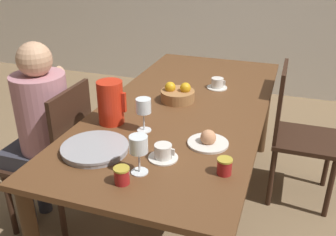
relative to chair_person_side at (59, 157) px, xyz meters
name	(u,v)px	position (x,y,z in m)	size (l,w,h in m)	color
ground_plane	(183,208)	(0.66, 0.39, -0.51)	(20.00, 20.00, 0.00)	#7F6647
dining_table	(184,118)	(0.66, 0.39, 0.18)	(0.96, 2.07, 0.78)	brown
chair_person_side	(59,157)	(0.00, 0.00, 0.00)	(0.42, 0.42, 0.95)	#331E14
chair_opposite	(295,131)	(1.33, 0.81, 0.00)	(0.42, 0.42, 0.95)	#331E14
person_seated	(40,124)	(-0.09, -0.01, 0.21)	(0.39, 0.41, 1.20)	#33333D
red_pitcher	(111,102)	(0.36, 0.03, 0.39)	(0.16, 0.14, 0.24)	red
wine_glass_water	(139,146)	(0.69, -0.37, 0.40)	(0.08, 0.08, 0.17)	white
wine_glass_juice	(143,108)	(0.56, 0.00, 0.40)	(0.08, 0.08, 0.18)	white
teacup_near_person	(163,153)	(0.75, -0.23, 0.30)	(0.14, 0.14, 0.07)	silver
teacup_across	(217,84)	(0.79, 0.74, 0.30)	(0.14, 0.14, 0.07)	silver
serving_tray	(95,148)	(0.43, -0.28, 0.29)	(0.32, 0.32, 0.03)	#9E9EA3
bread_plate	(208,140)	(0.91, -0.04, 0.29)	(0.20, 0.20, 0.08)	silver
jam_jar_amber	(224,166)	(1.04, -0.26, 0.31)	(0.07, 0.07, 0.07)	#A81E1E
jam_jar_red	(122,175)	(0.66, -0.47, 0.31)	(0.07, 0.07, 0.07)	#A81E1E
fruit_bowl	(178,94)	(0.60, 0.44, 0.31)	(0.21, 0.21, 0.12)	#9E6B3D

